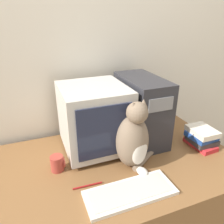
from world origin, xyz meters
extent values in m
cube|color=beige|center=(0.00, 0.91, 1.25)|extent=(7.00, 0.05, 2.50)
cube|color=brown|center=(0.00, 0.42, 0.35)|extent=(1.43, 0.85, 0.70)
cube|color=#BCB7AD|center=(-0.07, 0.61, 0.71)|extent=(0.26, 0.24, 0.02)
cube|color=#BCB7AD|center=(-0.07, 0.61, 0.92)|extent=(0.38, 0.40, 0.38)
cube|color=#1E2338|center=(-0.07, 0.41, 0.92)|extent=(0.30, 0.01, 0.30)
cube|color=#28282D|center=(0.25, 0.60, 0.91)|extent=(0.22, 0.42, 0.43)
cube|color=slate|center=(0.25, 0.39, 1.03)|extent=(0.15, 0.01, 0.08)
cube|color=silver|center=(-0.03, 0.16, 0.71)|extent=(0.44, 0.17, 0.02)
cube|color=beige|center=(-0.03, 0.16, 0.72)|extent=(0.39, 0.14, 0.00)
ellipsoid|color=#7A6651|center=(0.07, 0.36, 0.85)|extent=(0.21, 0.20, 0.31)
ellipsoid|color=beige|center=(0.08, 0.30, 0.83)|extent=(0.11, 0.06, 0.17)
sphere|color=#7A6651|center=(0.08, 0.33, 1.04)|extent=(0.13, 0.13, 0.11)
cone|color=#7A6651|center=(0.05, 0.33, 1.08)|extent=(0.04, 0.04, 0.04)
cone|color=#7A6651|center=(0.11, 0.34, 1.08)|extent=(0.04, 0.04, 0.04)
ellipsoid|color=beige|center=(0.09, 0.27, 0.72)|extent=(0.07, 0.08, 0.04)
cylinder|color=#7A6651|center=(0.15, 0.36, 0.72)|extent=(0.20, 0.15, 0.03)
cube|color=red|center=(0.57, 0.37, 0.71)|extent=(0.13, 0.20, 0.03)
cube|color=#383333|center=(0.58, 0.37, 0.75)|extent=(0.16, 0.16, 0.03)
cube|color=#234793|center=(0.57, 0.37, 0.78)|extent=(0.16, 0.16, 0.03)
cube|color=beige|center=(0.57, 0.37, 0.81)|extent=(0.14, 0.18, 0.03)
cylinder|color=maroon|center=(-0.21, 0.28, 0.70)|extent=(0.15, 0.02, 0.01)
cylinder|color=#9E382D|center=(-0.33, 0.47, 0.74)|extent=(0.07, 0.07, 0.09)
torus|color=#9E382D|center=(-0.29, 0.47, 0.74)|extent=(0.01, 0.06, 0.06)
camera|label=1|loc=(-0.40, -0.54, 1.48)|focal=35.00mm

